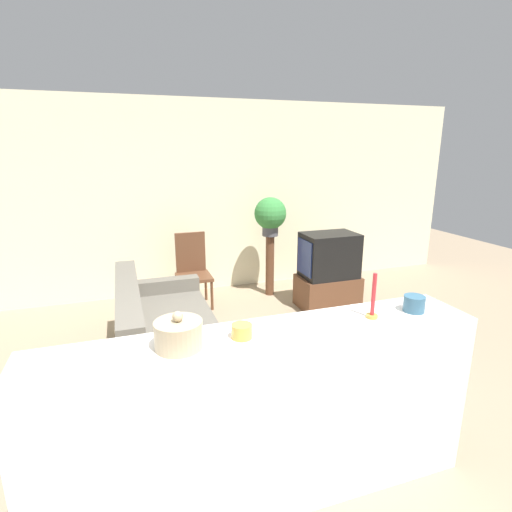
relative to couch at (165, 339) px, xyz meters
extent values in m
plane|color=gray|center=(0.40, -1.32, -0.31)|extent=(14.00, 14.00, 0.00)
cube|color=beige|center=(0.40, 2.11, 1.04)|extent=(9.00, 0.06, 2.70)
cube|color=#605B51|center=(0.04, 0.00, -0.07)|extent=(0.88, 1.79, 0.48)
cube|color=#605B51|center=(-0.30, 0.00, 0.36)|extent=(0.20, 1.79, 0.38)
cube|color=#605B51|center=(0.04, -0.82, 0.01)|extent=(0.88, 0.16, 0.63)
cube|color=#605B51|center=(0.04, 0.82, 0.01)|extent=(0.88, 0.16, 0.63)
cube|color=brown|center=(2.22, 0.90, -0.10)|extent=(0.78, 0.50, 0.42)
cube|color=black|center=(2.22, 0.90, 0.40)|extent=(0.69, 0.48, 0.57)
cube|color=navy|center=(1.87, 0.90, 0.40)|extent=(0.02, 0.39, 0.45)
cube|color=brown|center=(0.54, 1.45, 0.11)|extent=(0.44, 0.44, 0.04)
cube|color=brown|center=(0.54, 1.65, 0.39)|extent=(0.40, 0.04, 0.54)
cylinder|color=brown|center=(0.35, 1.26, -0.11)|extent=(0.04, 0.04, 0.39)
cylinder|color=brown|center=(0.73, 1.26, -0.11)|extent=(0.04, 0.04, 0.39)
cylinder|color=brown|center=(0.35, 1.64, -0.11)|extent=(0.04, 0.04, 0.39)
cylinder|color=brown|center=(0.73, 1.64, -0.11)|extent=(0.04, 0.04, 0.39)
cylinder|color=brown|center=(1.65, 1.56, 0.13)|extent=(0.12, 0.12, 0.87)
cylinder|color=#4C4C51|center=(1.65, 1.56, 0.62)|extent=(0.22, 0.22, 0.12)
sphere|color=#38843D|center=(1.65, 1.56, 0.87)|extent=(0.44, 0.44, 0.44)
cube|color=white|center=(0.40, -1.65, 0.23)|extent=(2.53, 0.44, 1.06)
cylinder|color=tan|center=(-0.06, -1.65, 0.83)|extent=(0.24, 0.24, 0.14)
sphere|color=tan|center=(-0.06, -1.65, 0.93)|extent=(0.05, 0.05, 0.05)
cylinder|color=gold|center=(0.27, -1.65, 0.79)|extent=(0.11, 0.11, 0.08)
cylinder|color=#B7933D|center=(1.08, -1.65, 0.77)|extent=(0.07, 0.07, 0.02)
cylinder|color=#B7282D|center=(1.08, -1.65, 0.91)|extent=(0.02, 0.02, 0.26)
cylinder|color=#335B75|center=(1.38, -1.65, 0.81)|extent=(0.13, 0.13, 0.10)
camera|label=1|loc=(-0.29, -3.52, 1.74)|focal=28.00mm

